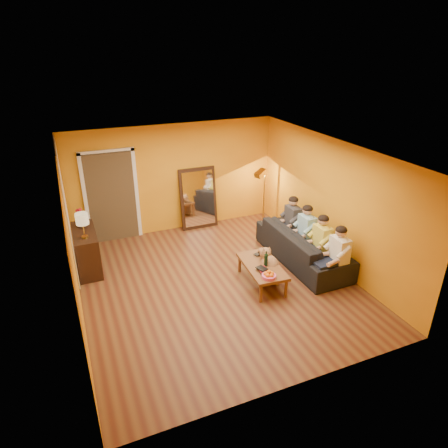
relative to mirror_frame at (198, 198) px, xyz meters
name	(u,v)px	position (x,y,z in m)	size (l,w,h in m)	color
room_shell	(210,215)	(-0.55, -2.26, 0.54)	(5.00, 5.50, 2.60)	brown
white_accent	(66,209)	(-3.04, -0.88, 0.54)	(0.02, 1.90, 2.58)	white
doorway_recess	(111,196)	(-2.05, 0.20, 0.29)	(1.06, 0.30, 2.10)	#3F2D19
door_jamb_left	(86,201)	(-2.62, 0.08, 0.29)	(0.08, 0.06, 2.20)	white
door_jamb_right	(137,194)	(-1.48, 0.08, 0.29)	(0.08, 0.06, 2.20)	white
door_header	(106,151)	(-2.05, 0.08, 1.36)	(1.22, 0.06, 0.08)	white
mirror_frame	(198,198)	(0.00, 0.00, 0.00)	(0.92, 0.06, 1.52)	black
mirror_glass	(199,199)	(0.00, -0.04, 0.00)	(0.78, 0.02, 1.36)	white
sideboard	(87,250)	(-2.79, -1.08, -0.34)	(0.44, 1.18, 0.85)	black
table_lamp	(83,226)	(-2.79, -1.38, 0.34)	(0.24, 0.24, 0.51)	beige
sofa	(303,246)	(1.45, -2.50, -0.40)	(0.96, 2.45, 0.72)	black
coffee_table	(262,274)	(0.24, -2.96, -0.55)	(0.62, 1.22, 0.42)	brown
floor_lamp	(264,198)	(1.55, -0.53, -0.04)	(0.30, 0.24, 1.44)	gold
dog	(270,265)	(0.43, -2.92, -0.41)	(0.38, 0.59, 0.69)	olive
person_far_left	(339,255)	(1.58, -3.50, -0.15)	(0.70, 0.44, 1.22)	silver
person_mid_left	(322,243)	(1.58, -2.95, -0.15)	(0.70, 0.44, 1.22)	gold
person_mid_right	(306,232)	(1.58, -2.40, -0.15)	(0.70, 0.44, 1.22)	#85B6CE
person_far_right	(293,222)	(1.58, -1.85, -0.15)	(0.70, 0.44, 1.22)	#343439
fruit_bowl	(269,274)	(0.14, -3.41, -0.26)	(0.26, 0.26, 0.16)	#E4508B
wine_bottle	(266,258)	(0.29, -3.01, -0.18)	(0.07, 0.07, 0.31)	black
tumbler	(265,259)	(0.36, -2.84, -0.29)	(0.10, 0.10, 0.09)	#B27F3F
laptop	(262,254)	(0.42, -2.61, -0.33)	(0.30, 0.19, 0.02)	black
book_lower	(258,271)	(0.06, -3.16, -0.33)	(0.19, 0.25, 0.02)	black
book_mid	(259,270)	(0.07, -3.15, -0.31)	(0.16, 0.22, 0.02)	#A5121B
book_upper	(259,270)	(0.06, -3.17, -0.29)	(0.15, 0.20, 0.02)	black
vase	(82,222)	(-2.79, -0.83, 0.20)	(0.20, 0.20, 0.21)	black
flowers	(80,212)	(-2.79, -0.83, 0.42)	(0.17, 0.17, 0.42)	#A5121B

